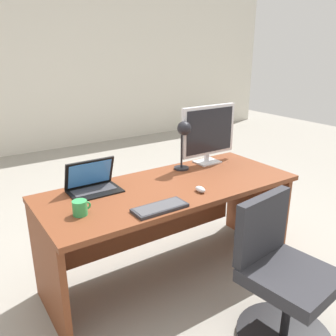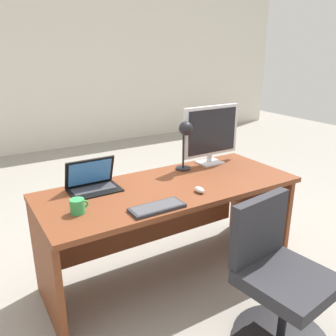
# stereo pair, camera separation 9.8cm
# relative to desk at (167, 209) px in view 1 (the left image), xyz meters

# --- Properties ---
(ground) EXTENTS (12.00, 12.00, 0.00)m
(ground) POSITION_rel_desk_xyz_m (0.00, 1.45, -0.53)
(ground) COLOR gray
(back_wall) EXTENTS (10.00, 0.10, 2.80)m
(back_wall) POSITION_rel_desk_xyz_m (0.00, 4.01, 0.87)
(back_wall) COLOR silver
(back_wall) RESTS_ON ground
(desk) EXTENTS (1.86, 0.76, 0.73)m
(desk) POSITION_rel_desk_xyz_m (0.00, 0.00, 0.00)
(desk) COLOR brown
(desk) RESTS_ON ground
(monitor) EXTENTS (0.53, 0.16, 0.48)m
(monitor) POSITION_rel_desk_xyz_m (0.55, 0.21, 0.47)
(monitor) COLOR silver
(monitor) RESTS_ON desk
(laptop) EXTENTS (0.34, 0.24, 0.22)m
(laptop) POSITION_rel_desk_xyz_m (-0.50, 0.18, 0.27)
(laptop) COLOR black
(laptop) RESTS_ON desk
(keyboard) EXTENTS (0.34, 0.14, 0.02)m
(keyboard) POSITION_rel_desk_xyz_m (-0.28, -0.34, 0.22)
(keyboard) COLOR #2D2D33
(keyboard) RESTS_ON desk
(mouse) EXTENTS (0.05, 0.09, 0.04)m
(mouse) POSITION_rel_desk_xyz_m (0.10, -0.26, 0.22)
(mouse) COLOR silver
(mouse) RESTS_ON desk
(desk_lamp) EXTENTS (0.12, 0.15, 0.40)m
(desk_lamp) POSITION_rel_desk_xyz_m (0.27, 0.17, 0.49)
(desk_lamp) COLOR black
(desk_lamp) RESTS_ON desk
(coffee_mug) EXTENTS (0.11, 0.09, 0.09)m
(coffee_mug) POSITION_rel_desk_xyz_m (-0.70, -0.14, 0.25)
(coffee_mug) COLOR green
(coffee_mug) RESTS_ON desk
(office_chair) EXTENTS (0.56, 0.56, 0.87)m
(office_chair) POSITION_rel_desk_xyz_m (0.19, -0.92, -0.16)
(office_chair) COLOR black
(office_chair) RESTS_ON ground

